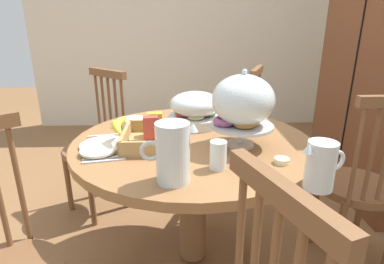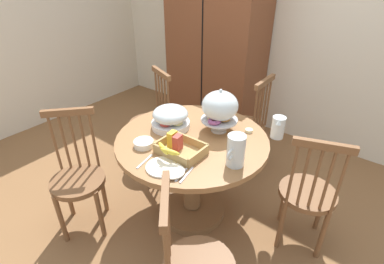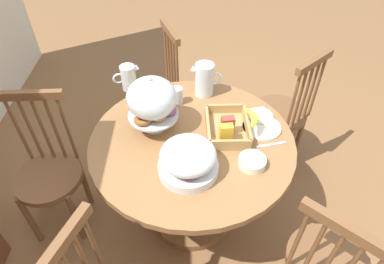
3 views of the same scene
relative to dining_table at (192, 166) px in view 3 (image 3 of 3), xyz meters
The scene contains 18 objects.
ground_plane 0.53m from the dining_table, 162.79° to the right, with size 10.00×10.00×0.00m, color brown.
dining_table is the anchor object (origin of this frame).
windsor_chair_near_window 0.87m from the dining_table, 89.79° to the left, with size 0.40×0.40×0.97m.
windsor_chair_far_side 0.87m from the dining_table, 51.18° to the right, with size 0.47×0.47×0.97m.
windsor_chair_host_seat 0.87m from the dining_table, 17.61° to the left, with size 0.43×0.43×0.97m.
pastry_stand_with_dome 0.48m from the dining_table, 65.58° to the left, with size 0.28×0.28×0.34m.
fruit_platter_covered 0.39m from the dining_table, behind, with size 0.30×0.30×0.18m.
orange_juice_pitcher 0.54m from the dining_table, 11.82° to the right, with size 0.12×0.20×0.21m.
milk_pitcher 0.70m from the dining_table, 39.16° to the left, with size 0.10×0.18×0.17m.
cereal_basket 0.35m from the dining_table, 78.00° to the right, with size 0.32×0.30×0.12m.
china_plate_large 0.47m from the dining_table, 79.00° to the right, with size 0.22×0.22×0.01m, color white.
china_plate_small 0.50m from the dining_table, 67.64° to the right, with size 0.15×0.15×0.01m, color white.
cereal_bowl 0.44m from the dining_table, 123.62° to the right, with size 0.14×0.14×0.04m, color white.
drinking_glass 0.44m from the dining_table, 13.97° to the left, with size 0.06×0.06×0.11m, color silver.
butter_dish 0.51m from the dining_table, 49.43° to the left, with size 0.06×0.06×0.02m, color beige.
table_knife 0.49m from the dining_table, 60.03° to the right, with size 0.17×0.01×0.01m, color silver.
dinner_fork 0.50m from the dining_table, 56.35° to the right, with size 0.17×0.01×0.01m, color silver.
soup_spoon 0.49m from the dining_table, 97.97° to the right, with size 0.17×0.01×0.01m, color silver.
Camera 3 is at (-1.17, 0.07, 2.00)m, focal length 30.66 mm.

